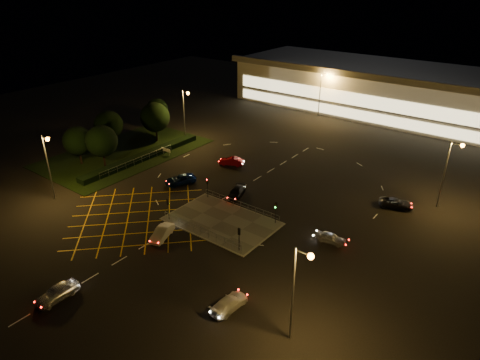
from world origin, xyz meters
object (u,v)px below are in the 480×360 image
Objects in this scene: car_near_silver at (57,293)px; car_left_blue at (180,180)px; car_east_grey at (396,203)px; car_right_silver at (331,238)px; car_circ_red at (231,161)px; car_approach_white at (229,303)px; signal_se at (239,235)px; car_far_dkgrey at (236,192)px; car_queue_white at (162,233)px; signal_sw at (168,205)px; signal_nw at (207,184)px; signal_ne at (276,208)px.

car_near_silver reaches higher than car_left_blue.
car_right_silver is at bearing 147.28° from car_east_grey.
car_circ_red is 35.65m from car_approach_white.
car_far_dkgrey is (-8.95, 10.99, -1.72)m from signal_se.
car_left_blue is 10.88m from car_circ_red.
car_near_silver is 45.37m from car_east_grey.
car_far_dkgrey is at bearing -50.38° from car_approach_white.
car_near_silver is 14.39m from car_queue_white.
signal_se is 0.63× the size of car_left_blue.
signal_nw is at bearing -90.00° from signal_sw.
car_near_silver reaches higher than car_east_grey.
car_approach_white is at bearing 149.79° from car_east_grey.
car_left_blue is (-9.15, 12.60, -0.02)m from car_queue_white.
signal_nw reaches higher than car_approach_white.
signal_se is at bearing -3.26° from car_left_blue.
signal_sw is at bearing -22.46° from car_approach_white.
car_queue_white reaches higher than car_east_grey.
signal_sw is 0.74× the size of car_circ_red.
car_far_dkgrey is 23.15m from car_east_grey.
signal_ne is 15.10m from car_queue_white.
signal_se is at bearing 134.17° from car_east_grey.
car_queue_white is at bearing -78.06° from signal_nw.
signal_nw is 4.62m from car_far_dkgrey.
signal_sw is 0.73× the size of car_queue_white.
signal_sw and signal_nw have the same top height.
signal_se is at bearing 16.57° from car_circ_red.
signal_ne is at bearing -36.15° from car_far_dkgrey.
signal_se reaches higher than car_circ_red.
signal_nw is at bearing 82.88° from car_queue_white.
car_east_grey is at bearing 62.22° from car_near_silver.
car_approach_white is (-6.18, -30.55, -0.01)m from car_east_grey.
car_approach_white is (14.09, -19.37, 0.00)m from car_far_dkgrey.
signal_se is 20.54m from car_near_silver.
signal_ne reaches higher than car_far_dkgrey.
car_near_silver is at bearing 133.47° from car_east_grey.
car_near_silver is at bearing -110.69° from signal_ne.
car_left_blue is (-18.70, 1.03, -1.67)m from signal_ne.
car_queue_white is 0.87× the size of car_left_blue.
car_circ_red is 28.22m from car_east_grey.
signal_se is 7.99m from signal_ne.
car_east_grey is at bearing 31.31° from signal_nw.
signal_sw is 19.16m from car_approach_white.
signal_sw is 1.00× the size of signal_se.
car_queue_white is at bearing 118.09° from car_right_silver.
car_queue_white is 0.97× the size of car_far_dkgrey.
signal_sw is 21.71m from car_right_silver.
signal_se is 1.00× the size of signal_ne.
car_east_grey is at bearing 71.14° from car_circ_red.
car_near_silver reaches higher than car_right_silver.
signal_ne is 18.81m from car_left_blue.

